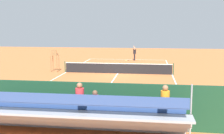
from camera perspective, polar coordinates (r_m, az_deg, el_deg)
ground_plane at (r=26.28m, az=1.19°, el=-1.32°), size 60.00×60.00×0.00m
court_line_markings at (r=26.32m, az=1.20°, el=-1.30°), size 10.10×22.20×0.01m
tennis_net at (r=26.20m, az=1.19°, el=-0.24°), size 10.30×0.10×1.07m
backdrop_wall at (r=12.59m, az=-6.26°, el=-7.55°), size 18.00×0.16×2.00m
bleacher_stand at (r=11.35m, az=-7.28°, el=-9.76°), size 9.06×2.40×2.48m
umpire_chair at (r=27.71m, az=-11.60°, el=1.76°), size 0.67×0.67×2.14m
courtside_bench at (r=13.10m, az=2.74°, el=-8.88°), size 1.80×0.40×0.93m
equipment_bag at (r=13.31m, az=-4.00°, el=-10.32°), size 0.90×0.36×0.36m
tennis_player at (r=36.05m, az=4.61°, el=2.94°), size 0.41×0.55×1.93m
tennis_racket at (r=36.05m, az=2.95°, el=1.36°), size 0.58×0.40×0.03m
tennis_ball_near at (r=32.78m, az=4.86°, el=0.66°), size 0.07×0.07×0.07m
tennis_ball_far at (r=34.61m, az=0.57°, el=1.10°), size 0.07×0.07×0.07m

